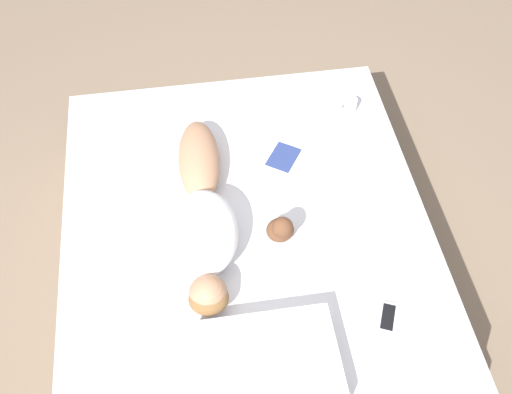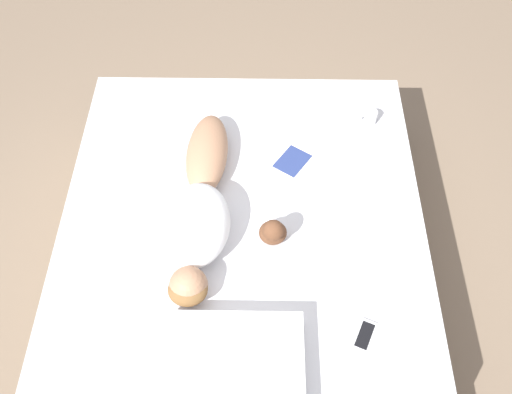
% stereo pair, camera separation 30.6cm
% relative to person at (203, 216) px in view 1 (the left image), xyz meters
% --- Properties ---
extents(ground_plane, '(12.00, 12.00, 0.00)m').
position_rel_person_xyz_m(ground_plane, '(-0.21, -0.02, -0.63)').
color(ground_plane, '#7A6651').
extents(bed, '(1.91, 2.17, 0.52)m').
position_rel_person_xyz_m(bed, '(-0.21, -0.02, -0.37)').
color(bed, beige).
rests_on(bed, ground_plane).
extents(person, '(0.35, 1.20, 0.23)m').
position_rel_person_xyz_m(person, '(0.00, 0.00, 0.00)').
color(person, '#A37556').
rests_on(person, bed).
extents(open_magazine, '(0.51, 0.47, 0.01)m').
position_rel_person_xyz_m(open_magazine, '(-0.56, -0.34, -0.10)').
color(open_magazine, silver).
rests_on(open_magazine, bed).
extents(coffee_mug, '(0.10, 0.07, 0.09)m').
position_rel_person_xyz_m(coffee_mug, '(-0.92, -0.70, -0.06)').
color(coffee_mug, white).
rests_on(coffee_mug, bed).
extents(cell_phone, '(0.13, 0.17, 0.01)m').
position_rel_person_xyz_m(cell_phone, '(-0.77, 0.62, -0.10)').
color(cell_phone, silver).
rests_on(cell_phone, bed).
extents(plush_toy, '(0.14, 0.16, 0.20)m').
position_rel_person_xyz_m(plush_toy, '(-0.37, 0.13, -0.01)').
color(plush_toy, brown).
rests_on(plush_toy, bed).
extents(pillow, '(0.60, 0.44, 0.11)m').
position_rel_person_xyz_m(pillow, '(-0.19, 0.78, -0.05)').
color(pillow, white).
rests_on(pillow, bed).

